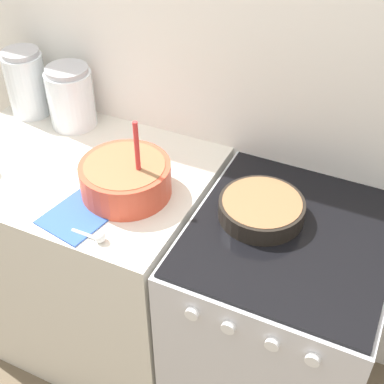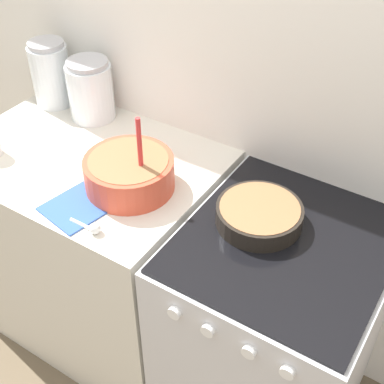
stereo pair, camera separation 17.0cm
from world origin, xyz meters
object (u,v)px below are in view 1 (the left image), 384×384
object	(u,v)px
baking_pan	(261,208)
storage_jar_left	(27,87)
stove	(277,325)
mixing_bowl	(126,177)
storage_jar_middle	(71,101)

from	to	relation	value
baking_pan	storage_jar_left	size ratio (longest dim) A/B	1.01
stove	baking_pan	world-z (taller)	baking_pan
baking_pan	stove	bearing A→B (deg)	-14.33
mixing_bowl	storage_jar_left	world-z (taller)	mixing_bowl
baking_pan	storage_jar_left	distance (m)	1.08
mixing_bowl	storage_jar_middle	xyz separation A→B (m)	(-0.40, 0.28, 0.04)
stove	baking_pan	xyz separation A→B (m)	(-0.11, 0.03, 0.50)
stove	baking_pan	bearing A→B (deg)	165.67
mixing_bowl	baking_pan	bearing A→B (deg)	9.51
stove	storage_jar_middle	size ratio (longest dim) A/B	3.84
stove	mixing_bowl	world-z (taller)	mixing_bowl
storage_jar_left	mixing_bowl	bearing A→B (deg)	-24.76
storage_jar_left	storage_jar_middle	xyz separation A→B (m)	(0.21, 0.00, -0.01)
stove	storage_jar_left	world-z (taller)	storage_jar_left
stove	mixing_bowl	xyz separation A→B (m)	(-0.56, -0.05, 0.53)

